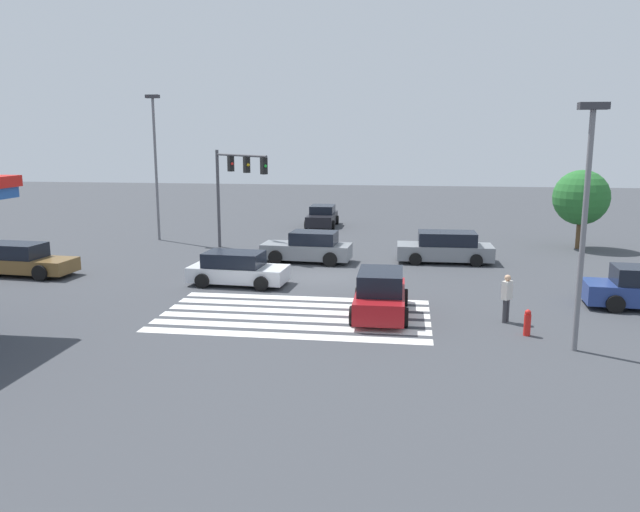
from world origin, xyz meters
TOP-DOWN VIEW (x-y plane):
  - ground_plane at (0.00, 0.00)m, footprint 109.60×109.60m
  - crosswalk_markings at (0.00, -6.43)m, footprint 9.57×5.35m
  - traffic_signal_mast at (-5.49, 5.49)m, footprint 3.83×3.83m
  - car_0 at (3.01, -6.02)m, footprint 1.99×4.27m
  - car_1 at (-3.31, -2.11)m, footprint 4.29×2.26m
  - car_3 at (-1.04, 3.17)m, footprint 4.58×2.24m
  - car_4 at (-2.08, 15.91)m, footprint 2.10×4.35m
  - car_5 at (-13.65, -1.70)m, footprint 4.92×2.23m
  - car_6 at (5.84, 4.11)m, footprint 4.80×2.23m
  - pedestrian at (7.32, -6.27)m, footprint 0.40×0.42m
  - street_light_pole_a at (-11.26, 8.71)m, footprint 0.80×0.36m
  - street_light_pole_b at (8.92, -8.94)m, footprint 0.80×0.36m
  - tree_corner_a at (13.55, 9.15)m, footprint 3.09×3.09m
  - fire_hydrant at (7.78, -7.68)m, footprint 0.22×0.22m

SIDE VIEW (x-z plane):
  - ground_plane at x=0.00m, z-range 0.00..0.00m
  - crosswalk_markings at x=0.00m, z-range 0.00..0.01m
  - fire_hydrant at x=7.78m, z-range 0.00..0.86m
  - car_1 at x=-3.31m, z-range -0.03..1.39m
  - car_4 at x=-2.08m, z-range -0.05..1.44m
  - car_5 at x=-13.65m, z-range -0.04..1.44m
  - car_3 at x=-1.04m, z-range -0.05..1.52m
  - car_6 at x=5.84m, z-range -0.03..1.52m
  - car_0 at x=3.01m, z-range -0.06..1.59m
  - pedestrian at x=7.32m, z-range 0.10..1.77m
  - tree_corner_a at x=13.55m, z-range 0.68..5.14m
  - traffic_signal_mast at x=-5.49m, z-range 1.34..6.89m
  - street_light_pole_b at x=8.92m, z-range 0.78..7.99m
  - street_light_pole_a at x=-11.26m, z-range 0.81..9.53m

